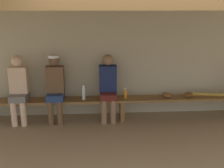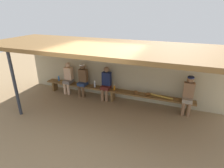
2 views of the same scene
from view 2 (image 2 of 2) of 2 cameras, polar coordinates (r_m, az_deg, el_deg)
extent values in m
plane|color=#937754|center=(6.02, -5.16, -11.42)|extent=(24.00, 24.00, 0.00)
cube|color=#B7AD8C|center=(7.21, 1.53, 4.22)|extent=(8.00, 0.20, 2.20)
cube|color=brown|center=(5.75, -2.82, 11.50)|extent=(8.00, 2.80, 0.12)
cylinder|color=#2D333D|center=(6.64, -28.18, -0.13)|extent=(0.10, 0.10, 2.20)
cube|color=brown|center=(7.06, 0.24, -1.98)|extent=(6.00, 0.36, 0.05)
cube|color=brown|center=(8.45, -17.46, -0.55)|extent=(0.08, 0.29, 0.41)
cube|color=brown|center=(7.15, 0.24, -3.66)|extent=(0.08, 0.29, 0.41)
cube|color=brown|center=(6.79, 22.64, -7.04)|extent=(0.08, 0.29, 0.41)
cube|color=navy|center=(7.53, -9.16, 0.12)|extent=(0.32, 0.40, 0.14)
cylinder|color=brown|center=(7.56, -10.22, -2.24)|extent=(0.11, 0.11, 0.48)
cylinder|color=brown|center=(7.48, -9.03, -2.46)|extent=(0.11, 0.11, 0.48)
cube|color=brown|center=(7.48, -9.01, 2.68)|extent=(0.34, 0.20, 0.52)
sphere|color=brown|center=(7.37, -9.18, 5.39)|extent=(0.21, 0.21, 0.21)
cylinder|color=white|center=(7.31, -9.38, 5.98)|extent=(0.21, 0.21, 0.05)
cube|color=slate|center=(7.89, -13.56, 0.81)|extent=(0.32, 0.40, 0.14)
cylinder|color=beige|center=(7.93, -14.55, -1.45)|extent=(0.11, 0.11, 0.48)
cylinder|color=beige|center=(7.83, -13.47, -1.65)|extent=(0.11, 0.11, 0.48)
cube|color=beige|center=(7.84, -13.45, 3.26)|extent=(0.34, 0.20, 0.52)
sphere|color=beige|center=(7.73, -13.69, 5.85)|extent=(0.21, 0.21, 0.21)
cube|color=gray|center=(6.63, 22.53, -4.59)|extent=(0.32, 0.40, 0.14)
cylinder|color=#8C6647|center=(6.61, 21.38, -7.33)|extent=(0.11, 0.11, 0.48)
cylinder|color=#8C6647|center=(6.62, 22.94, -7.53)|extent=(0.11, 0.11, 0.48)
cube|color=#8C6647|center=(6.57, 22.95, -1.71)|extent=(0.34, 0.20, 0.52)
sphere|color=#8C6647|center=(6.44, 23.44, 1.30)|extent=(0.21, 0.21, 0.21)
cylinder|color=#19234C|center=(6.37, 23.56, 1.94)|extent=(0.21, 0.21, 0.05)
cube|color=#591E19|center=(7.10, -1.92, -1.00)|extent=(0.32, 0.40, 0.14)
cylinder|color=#8C6647|center=(7.12, -3.06, -3.52)|extent=(0.11, 0.11, 0.48)
cylinder|color=#8C6647|center=(7.05, -1.72, -3.75)|extent=(0.11, 0.11, 0.48)
cube|color=#19234C|center=(7.04, -1.70, 1.70)|extent=(0.34, 0.20, 0.52)
sphere|color=#8C6647|center=(6.92, -1.74, 4.57)|extent=(0.21, 0.21, 0.21)
cylinder|color=blue|center=(8.22, -16.34, 1.69)|extent=(0.07, 0.07, 0.22)
cylinder|color=white|center=(8.18, -16.44, 2.50)|extent=(0.05, 0.05, 0.02)
cylinder|color=orange|center=(6.99, 0.74, -1.17)|extent=(0.06, 0.06, 0.19)
cylinder|color=white|center=(6.95, 0.74, -0.37)|extent=(0.04, 0.04, 0.02)
cylinder|color=silver|center=(7.26, -5.44, -0.05)|extent=(0.07, 0.07, 0.25)
cylinder|color=white|center=(7.21, -5.48, 0.96)|extent=(0.05, 0.05, 0.02)
ellipsoid|color=brown|center=(6.80, 7.48, -2.52)|extent=(0.22, 0.27, 0.09)
ellipsoid|color=brown|center=(6.71, 11.16, -3.10)|extent=(0.28, 0.29, 0.09)
cylinder|color=#B28C33|center=(6.66, 15.19, -3.79)|extent=(0.82, 0.21, 0.07)
camera|label=1|loc=(3.16, -47.22, -5.12)|focal=43.43mm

